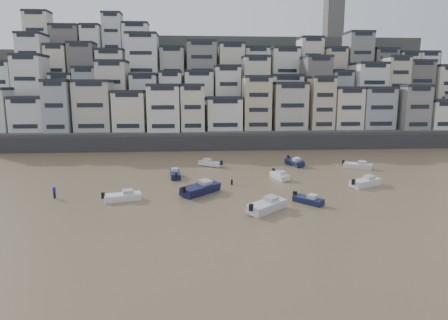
{
  "coord_description": "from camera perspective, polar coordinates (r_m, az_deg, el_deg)",
  "views": [
    {
      "loc": [
        3.69,
        -29.02,
        14.93
      ],
      "look_at": [
        8.14,
        30.0,
        4.0
      ],
      "focal_mm": 32.0,
      "sensor_mm": 36.0,
      "label": 1
    }
  ],
  "objects": [
    {
      "name": "boat_d",
      "position": [
        64.3,
        19.56,
        -2.83
      ],
      "size": [
        6.2,
        4.69,
        1.64
      ],
      "primitive_type": null,
      "rotation": [
        0.0,
        0.0,
        0.52
      ],
      "color": "silver",
      "rests_on": "ground"
    },
    {
      "name": "boat_g",
      "position": [
        77.49,
        18.57,
        -0.64
      ],
      "size": [
        5.64,
        4.31,
        1.49
      ],
      "primitive_type": null,
      "rotation": [
        0.0,
        0.0,
        -0.53
      ],
      "color": "silver",
      "rests_on": "ground"
    },
    {
      "name": "person_pink",
      "position": [
        61.59,
        1.12,
        -2.73
      ],
      "size": [
        0.44,
        0.44,
        1.74
      ],
      "primitive_type": null,
      "color": "tan",
      "rests_on": "ground"
    },
    {
      "name": "ground",
      "position": [
        32.85,
        -10.74,
        -16.77
      ],
      "size": [
        400.0,
        400.0,
        0.0
      ],
      "primitive_type": "plane",
      "color": "olive",
      "rests_on": "ground"
    },
    {
      "name": "boat_c",
      "position": [
        56.4,
        -3.37,
        -3.9
      ],
      "size": [
        6.54,
        6.67,
        1.92
      ],
      "primitive_type": null,
      "rotation": [
        0.0,
        0.0,
        0.8
      ],
      "color": "#14183F",
      "rests_on": "ground"
    },
    {
      "name": "boat_f",
      "position": [
        66.92,
        -7.0,
        -1.87
      ],
      "size": [
        2.32,
        5.47,
        1.45
      ],
      "primitive_type": null,
      "rotation": [
        0.0,
        0.0,
        1.68
      ],
      "color": "#131B3C",
      "rests_on": "ground"
    },
    {
      "name": "boat_h",
      "position": [
        75.75,
        -1.95,
        -0.36
      ],
      "size": [
        5.19,
        4.53,
        1.43
      ],
      "primitive_type": null,
      "rotation": [
        0.0,
        0.0,
        2.49
      ],
      "color": "silver",
      "rests_on": "ground"
    },
    {
      "name": "hillside",
      "position": [
        134.33,
        0.42,
        9.64
      ],
      "size": [
        141.04,
        66.0,
        50.0
      ],
      "color": "#4C4C47",
      "rests_on": "ground"
    },
    {
      "name": "person_blue",
      "position": [
        58.88,
        -23.09,
        -4.21
      ],
      "size": [
        0.44,
        0.44,
        1.74
      ],
      "primitive_type": null,
      "color": "#1B18B8",
      "rests_on": "ground"
    },
    {
      "name": "boat_j",
      "position": [
        54.67,
        -14.3,
        -4.95
      ],
      "size": [
        5.48,
        3.03,
        1.42
      ],
      "primitive_type": null,
      "rotation": [
        0.0,
        0.0,
        0.27
      ],
      "color": "white",
      "rests_on": "ground"
    },
    {
      "name": "boat_i",
      "position": [
        77.65,
        10.03,
        -0.2
      ],
      "size": [
        3.09,
        6.0,
        1.56
      ],
      "primitive_type": null,
      "rotation": [
        0.0,
        0.0,
        -1.35
      ],
      "color": "#12193A",
      "rests_on": "ground"
    },
    {
      "name": "boat_b",
      "position": [
        52.92,
        11.94,
        -5.46
      ],
      "size": [
        4.0,
        4.48,
        1.24
      ],
      "primitive_type": null,
      "rotation": [
        0.0,
        0.0,
        -0.9
      ],
      "color": "#131B3E",
      "rests_on": "ground"
    },
    {
      "name": "harbor_wall",
      "position": [
        95.15,
        -0.46,
        2.5
      ],
      "size": [
        140.0,
        3.0,
        3.5
      ],
      "primitive_type": "cube",
      "color": "#38383A",
      "rests_on": "ground"
    },
    {
      "name": "boat_a",
      "position": [
        48.9,
        6.12,
        -6.3
      ],
      "size": [
        6.1,
        5.94,
        1.75
      ],
      "primitive_type": null,
      "rotation": [
        0.0,
        0.0,
        0.76
      ],
      "color": "silver",
      "rests_on": "ground"
    },
    {
      "name": "boat_e",
      "position": [
        66.01,
        7.94,
        -2.1
      ],
      "size": [
        2.78,
        5.3,
        1.38
      ],
      "primitive_type": null,
      "rotation": [
        0.0,
        0.0,
        -1.34
      ],
      "color": "silver",
      "rests_on": "ground"
    }
  ]
}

